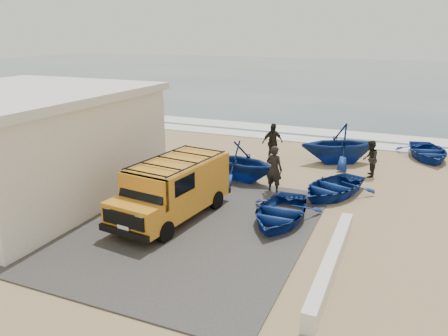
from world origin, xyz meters
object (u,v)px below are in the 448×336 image
(boat_near_right, at_px, (332,187))
(fisherman_front, at_px, (274,169))
(boat_far_right, at_px, (428,152))
(boat_far_left, at_px, (339,143))
(fisherman_back, at_px, (272,142))
(building, at_px, (18,145))
(boat_near_left, at_px, (280,212))
(boat_mid_left, at_px, (241,161))
(fisherman_middle, at_px, (370,159))
(parapet, at_px, (332,262))
(van, at_px, (174,187))

(boat_near_right, distance_m, fisherman_front, 2.46)
(fisherman_front, bearing_deg, boat_far_right, -114.63)
(boat_far_left, distance_m, fisherman_back, 3.35)
(building, xyz_separation_m, boat_near_left, (10.24, 1.61, -1.79))
(boat_far_right, bearing_deg, fisherman_front, -140.13)
(boat_mid_left, xyz_separation_m, fisherman_middle, (5.22, 2.83, -0.05))
(parapet, xyz_separation_m, boat_mid_left, (-5.10, 6.27, 0.62))
(building, height_order, fisherman_front, building)
(fisherman_middle, relative_size, fisherman_back, 0.86)
(boat_far_left, bearing_deg, fisherman_front, -47.36)
(fisherman_back, bearing_deg, boat_mid_left, -140.90)
(fisherman_front, bearing_deg, boat_near_left, 123.12)
(fisherman_middle, bearing_deg, boat_far_right, 150.80)
(boat_near_left, bearing_deg, fisherman_back, 108.89)
(boat_far_left, height_order, fisherman_back, boat_far_left)
(building, distance_m, boat_far_left, 14.75)
(parapet, bearing_deg, boat_far_right, 78.78)
(van, bearing_deg, boat_near_left, 23.91)
(boat_mid_left, relative_size, fisherman_front, 1.71)
(van, bearing_deg, fisherman_middle, 58.83)
(fisherman_front, height_order, fisherman_back, fisherman_front)
(van, distance_m, boat_far_right, 14.63)
(parapet, xyz_separation_m, boat_near_left, (-2.25, 2.61, 0.10))
(parapet, distance_m, boat_mid_left, 8.11)
(building, relative_size, boat_far_right, 2.49)
(fisherman_middle, bearing_deg, fisherman_back, -96.49)
(boat_near_right, bearing_deg, boat_far_right, 84.90)
(boat_far_right, bearing_deg, fisherman_back, -167.19)
(building, bearing_deg, boat_far_left, 41.82)
(parapet, bearing_deg, fisherman_front, 121.57)
(building, xyz_separation_m, boat_far_left, (10.96, 9.81, -1.14))
(van, xyz_separation_m, fisherman_front, (2.52, 3.88, -0.15))
(parapet, bearing_deg, boat_near_right, 99.60)
(boat_mid_left, relative_size, fisherman_back, 1.72)
(boat_far_left, distance_m, boat_far_right, 4.97)
(boat_far_left, xyz_separation_m, boat_far_right, (4.20, 2.59, -0.63))
(parapet, distance_m, boat_near_right, 6.02)
(boat_near_right, height_order, boat_far_left, boat_far_left)
(building, height_order, van, building)
(van, bearing_deg, boat_far_left, 72.17)
(boat_near_left, distance_m, fisherman_back, 7.60)
(building, height_order, boat_near_right, building)
(boat_near_left, height_order, boat_far_right, boat_far_right)
(parapet, height_order, van, van)
(boat_far_right, xyz_separation_m, fisherman_back, (-7.39, -3.62, 0.60))
(boat_near_left, height_order, fisherman_front, fisherman_front)
(parapet, height_order, boat_far_right, boat_far_right)
(building, height_order, boat_near_left, building)
(van, height_order, fisherman_back, van)
(boat_far_left, xyz_separation_m, fisherman_middle, (1.66, -1.70, -0.17))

